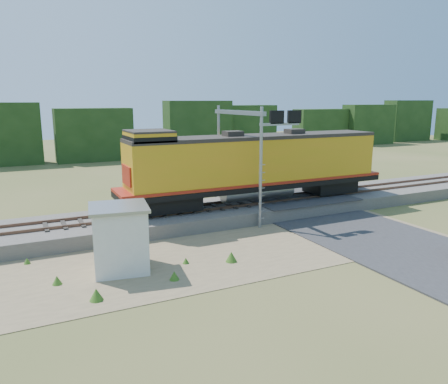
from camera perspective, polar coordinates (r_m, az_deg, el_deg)
ground at (r=21.92m, az=3.50°, el=-7.62°), size 140.00×140.00×0.00m
ballast at (r=26.95m, az=-2.78°, el=-2.97°), size 70.00×5.00×0.80m
rails at (r=26.83m, az=-2.79°, el=-1.98°), size 70.00×1.54×0.16m
dirt_shoulder at (r=21.49m, az=-1.86°, el=-7.97°), size 26.00×8.00×0.03m
road at (r=26.43m, az=16.07°, el=-4.44°), size 7.00×66.00×0.86m
tree_line_north at (r=57.04m, az=-15.72°, el=7.23°), size 130.00×3.00×6.50m
weed_clumps at (r=20.61m, az=-5.25°, el=-8.94°), size 15.00×6.20×0.56m
locomotive at (r=27.96m, az=3.99°, el=3.59°), size 18.25×2.78×4.71m
shed at (r=19.52m, az=-13.44°, el=-5.86°), size 2.80×2.80×2.91m
signal_gantry at (r=26.75m, az=3.18°, el=7.44°), size 2.76×6.20×6.97m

